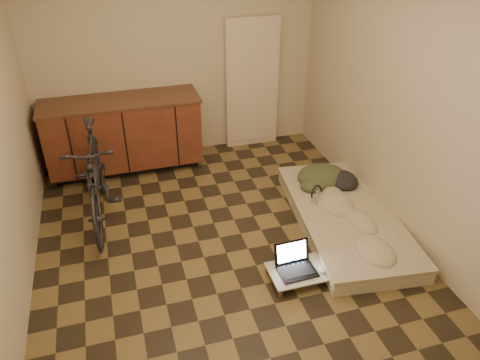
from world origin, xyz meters
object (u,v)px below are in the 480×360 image
object	(u,v)px
bicycle	(95,172)
futon	(345,218)
lap_desk	(301,271)
laptop	(295,264)

from	to	relation	value
bicycle	futon	distance (m)	2.60
lap_desk	futon	bearing A→B (deg)	39.62
futon	laptop	distance (m)	0.99
futon	lap_desk	distance (m)	0.97
lap_desk	laptop	world-z (taller)	laptop
futon	lap_desk	bearing A→B (deg)	-133.44
futon	bicycle	bearing A→B (deg)	167.39
lap_desk	laptop	distance (m)	0.09
lap_desk	laptop	size ratio (longest dim) A/B	1.74
lap_desk	bicycle	bearing A→B (deg)	138.41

